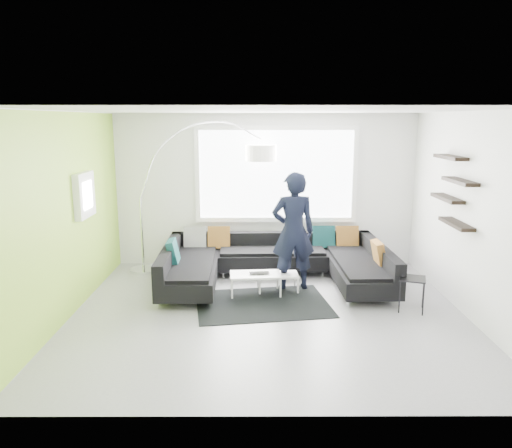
{
  "coord_description": "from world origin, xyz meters",
  "views": [
    {
      "loc": [
        -0.19,
        -6.64,
        2.69
      ],
      "look_at": [
        -0.17,
        0.9,
        1.1
      ],
      "focal_mm": 35.0,
      "sensor_mm": 36.0,
      "label": 1
    }
  ],
  "objects_px": {
    "sectional_sofa": "(275,265)",
    "side_table": "(412,294)",
    "person": "(293,231)",
    "laptop": "(260,274)",
    "arc_lamp": "(140,198)",
    "coffee_table": "(267,282)"
  },
  "relations": [
    {
      "from": "sectional_sofa",
      "to": "side_table",
      "type": "distance_m",
      "value": 2.22
    },
    {
      "from": "person",
      "to": "laptop",
      "type": "relative_size",
      "value": 5.68
    },
    {
      "from": "arc_lamp",
      "to": "laptop",
      "type": "height_order",
      "value": "arc_lamp"
    },
    {
      "from": "person",
      "to": "laptop",
      "type": "distance_m",
      "value": 0.87
    },
    {
      "from": "coffee_table",
      "to": "side_table",
      "type": "xyz_separation_m",
      "value": [
        2.05,
        -0.76,
        0.08
      ]
    },
    {
      "from": "coffee_table",
      "to": "side_table",
      "type": "relative_size",
      "value": 2.08
    },
    {
      "from": "arc_lamp",
      "to": "side_table",
      "type": "bearing_deg",
      "value": -33.36
    },
    {
      "from": "person",
      "to": "laptop",
      "type": "bearing_deg",
      "value": 25.08
    },
    {
      "from": "coffee_table",
      "to": "laptop",
      "type": "xyz_separation_m",
      "value": [
        -0.11,
        -0.13,
        0.18
      ]
    },
    {
      "from": "arc_lamp",
      "to": "laptop",
      "type": "bearing_deg",
      "value": -40.33
    },
    {
      "from": "arc_lamp",
      "to": "person",
      "type": "height_order",
      "value": "arc_lamp"
    },
    {
      "from": "arc_lamp",
      "to": "side_table",
      "type": "height_order",
      "value": "arc_lamp"
    },
    {
      "from": "coffee_table",
      "to": "side_table",
      "type": "distance_m",
      "value": 2.19
    },
    {
      "from": "arc_lamp",
      "to": "side_table",
      "type": "xyz_separation_m",
      "value": [
        4.24,
        -1.87,
        -1.09
      ]
    },
    {
      "from": "sectional_sofa",
      "to": "side_table",
      "type": "bearing_deg",
      "value": -31.69
    },
    {
      "from": "arc_lamp",
      "to": "person",
      "type": "distance_m",
      "value": 2.8
    },
    {
      "from": "coffee_table",
      "to": "person",
      "type": "xyz_separation_m",
      "value": [
        0.42,
        0.19,
        0.78
      ]
    },
    {
      "from": "coffee_table",
      "to": "laptop",
      "type": "height_order",
      "value": "laptop"
    },
    {
      "from": "sectional_sofa",
      "to": "person",
      "type": "xyz_separation_m",
      "value": [
        0.28,
        -0.16,
        0.6
      ]
    },
    {
      "from": "sectional_sofa",
      "to": "person",
      "type": "height_order",
      "value": "person"
    },
    {
      "from": "sectional_sofa",
      "to": "coffee_table",
      "type": "height_order",
      "value": "sectional_sofa"
    },
    {
      "from": "coffee_table",
      "to": "person",
      "type": "bearing_deg",
      "value": 20.52
    }
  ]
}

